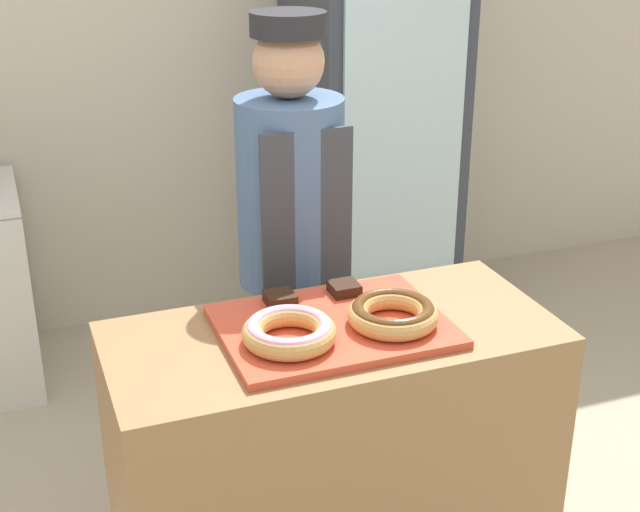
# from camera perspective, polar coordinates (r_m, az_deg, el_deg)

# --- Properties ---
(wall_back) EXTENTS (8.00, 0.06, 2.70)m
(wall_back) POSITION_cam_1_polar(r_m,az_deg,el_deg) (4.26, -9.90, 13.36)
(wall_back) COLOR beige
(wall_back) RESTS_ON ground_plane
(display_counter) EXTENTS (1.23, 0.56, 0.91)m
(display_counter) POSITION_cam_1_polar(r_m,az_deg,el_deg) (2.67, 0.77, -13.45)
(display_counter) COLOR #997047
(display_counter) RESTS_ON ground_plane
(serving_tray) EXTENTS (0.61, 0.46, 0.02)m
(serving_tray) POSITION_cam_1_polar(r_m,az_deg,el_deg) (2.42, 0.83, -4.53)
(serving_tray) COLOR #D84C33
(serving_tray) RESTS_ON display_counter
(donut_light_glaze) EXTENTS (0.25, 0.25, 0.06)m
(donut_light_glaze) POSITION_cam_1_polar(r_m,az_deg,el_deg) (2.30, -1.98, -4.82)
(donut_light_glaze) COLOR tan
(donut_light_glaze) RESTS_ON serving_tray
(donut_chocolate_glaze) EXTENTS (0.25, 0.25, 0.06)m
(donut_chocolate_glaze) POSITION_cam_1_polar(r_m,az_deg,el_deg) (2.40, 4.69, -3.65)
(donut_chocolate_glaze) COLOR tan
(donut_chocolate_glaze) RESTS_ON serving_tray
(brownie_back_left) EXTENTS (0.08, 0.08, 0.03)m
(brownie_back_left) POSITION_cam_1_polar(r_m,az_deg,el_deg) (2.51, -2.57, -2.74)
(brownie_back_left) COLOR black
(brownie_back_left) RESTS_ON serving_tray
(brownie_back_right) EXTENTS (0.08, 0.08, 0.03)m
(brownie_back_right) POSITION_cam_1_polar(r_m,az_deg,el_deg) (2.58, 1.56, -2.07)
(brownie_back_right) COLOR black
(brownie_back_right) RESTS_ON serving_tray
(baker_person) EXTENTS (0.34, 0.34, 1.68)m
(baker_person) POSITION_cam_1_polar(r_m,az_deg,el_deg) (2.92, -1.82, -0.03)
(baker_person) COLOR #4C4C51
(baker_person) RESTS_ON ground_plane
(beverage_fridge) EXTENTS (0.69, 0.69, 1.81)m
(beverage_fridge) POSITION_cam_1_polar(r_m,az_deg,el_deg) (4.23, 3.34, 7.46)
(beverage_fridge) COLOR #333842
(beverage_fridge) RESTS_ON ground_plane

